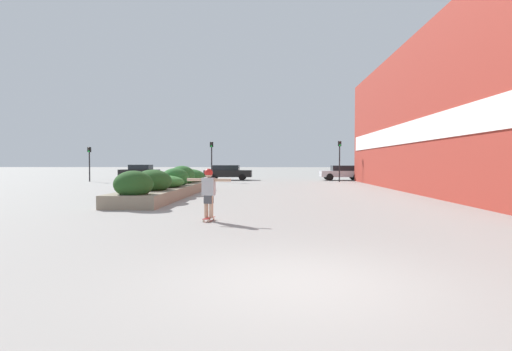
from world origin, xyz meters
The scene contains 12 objects.
ground_plane centered at (0.00, 0.00, 0.00)m, with size 300.00×300.00×0.00m, color gray.
building_wall_right centered at (7.49, 12.87, 4.31)m, with size 0.67×38.19×8.64m.
planter_box centered at (-5.67, 14.61, 0.60)m, with size 2.13×12.15×1.52m.
skateboard centered at (-2.28, 5.88, 0.07)m, with size 0.30×0.63×0.10m.
skateboarder centered at (-2.28, 5.88, 0.96)m, with size 1.32×0.38×1.43m.
car_leftmost centered at (16.28, 36.37, 0.81)m, with size 4.02×1.90×1.49m.
car_center_left centered at (6.31, 33.41, 0.77)m, with size 4.10×2.06×1.43m.
car_center_right centered at (-14.14, 35.02, 0.79)m, with size 3.85×1.96×1.50m.
car_rightmost centered at (-4.83, 33.45, 0.77)m, with size 4.60×1.97×1.46m.
traffic_light_left centered at (-5.88, 29.87, 2.41)m, with size 0.28×0.30×3.55m.
traffic_light_right centered at (5.51, 30.10, 2.45)m, with size 0.28×0.30×3.62m.
traffic_light_far_left centered at (-16.92, 29.68, 2.14)m, with size 0.28×0.30×3.10m.
Camera 1 is at (-0.44, -5.55, 1.69)m, focal length 28.00 mm.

